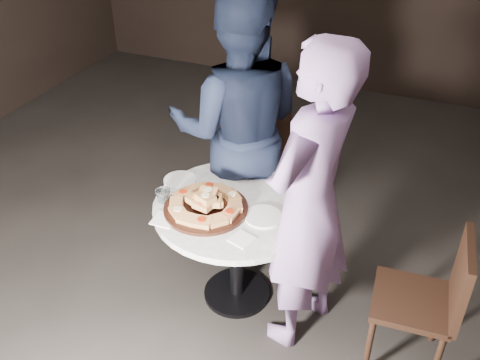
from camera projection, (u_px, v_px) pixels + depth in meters
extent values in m
plane|color=black|center=(211.00, 300.00, 3.29)|extent=(7.00, 7.00, 0.00)
cylinder|color=black|center=(237.00, 292.00, 3.33)|extent=(0.53, 0.53, 0.03)
cylinder|color=black|center=(237.00, 252.00, 3.14)|extent=(0.11, 0.11, 0.64)
cylinder|color=silver|center=(237.00, 207.00, 2.96)|extent=(1.21, 1.21, 0.04)
cylinder|color=black|center=(206.00, 208.00, 2.90)|extent=(0.51, 0.51, 0.02)
cube|color=#BA7F48|center=(230.00, 214.00, 2.81)|extent=(0.08, 0.10, 0.04)
cylinder|color=#B2280E|center=(230.00, 211.00, 2.80)|extent=(0.05, 0.05, 0.01)
cube|color=#BA7F48|center=(235.00, 206.00, 2.88)|extent=(0.11, 0.12, 0.04)
cube|color=#BA7F48|center=(232.00, 197.00, 2.94)|extent=(0.12, 0.12, 0.04)
cylinder|color=beige|center=(232.00, 194.00, 2.93)|extent=(0.06, 0.06, 0.01)
cube|color=#BA7F48|center=(223.00, 190.00, 3.00)|extent=(0.12, 0.11, 0.04)
cube|color=#BA7F48|center=(209.00, 188.00, 3.02)|extent=(0.11, 0.10, 0.04)
cylinder|color=#B2280E|center=(209.00, 185.00, 3.01)|extent=(0.05, 0.05, 0.01)
cube|color=#BA7F48|center=(195.00, 189.00, 3.01)|extent=(0.12, 0.12, 0.04)
cube|color=#BA7F48|center=(183.00, 195.00, 2.96)|extent=(0.11, 0.12, 0.04)
cylinder|color=#B2280E|center=(183.00, 192.00, 2.95)|extent=(0.06, 0.06, 0.01)
cube|color=#BA7F48|center=(177.00, 203.00, 2.90)|extent=(0.11, 0.12, 0.04)
cube|color=#BA7F48|center=(178.00, 212.00, 2.83)|extent=(0.12, 0.12, 0.04)
cylinder|color=beige|center=(178.00, 209.00, 2.82)|extent=(0.06, 0.06, 0.01)
cube|color=#BA7F48|center=(187.00, 219.00, 2.78)|extent=(0.10, 0.08, 0.04)
cube|color=#BA7F48|center=(202.00, 222.00, 2.75)|extent=(0.11, 0.09, 0.04)
cylinder|color=#B2280E|center=(202.00, 219.00, 2.74)|extent=(0.05, 0.05, 0.01)
cube|color=#BA7F48|center=(217.00, 221.00, 2.77)|extent=(0.12, 0.12, 0.04)
cube|color=#BA7F48|center=(215.00, 201.00, 2.86)|extent=(0.10, 0.11, 0.04)
cylinder|color=#2D6B1E|center=(215.00, 198.00, 2.85)|extent=(0.06, 0.06, 0.01)
cube|color=#BA7F48|center=(208.00, 194.00, 2.91)|extent=(0.10, 0.11, 0.04)
cylinder|color=beige|center=(208.00, 191.00, 2.90)|extent=(0.06, 0.06, 0.01)
cube|color=#BA7F48|center=(196.00, 198.00, 2.88)|extent=(0.11, 0.12, 0.04)
cylinder|color=orange|center=(196.00, 195.00, 2.87)|extent=(0.06, 0.06, 0.01)
cube|color=#BA7F48|center=(203.00, 205.00, 2.83)|extent=(0.11, 0.09, 0.04)
cylinder|color=#B2280E|center=(203.00, 202.00, 2.82)|extent=(0.05, 0.05, 0.01)
cube|color=#BA7F48|center=(215.00, 201.00, 2.86)|extent=(0.12, 0.12, 0.04)
cylinder|color=#2D6B1E|center=(215.00, 198.00, 2.85)|extent=(0.06, 0.06, 0.01)
cube|color=#BA7F48|center=(206.00, 198.00, 2.82)|extent=(0.12, 0.11, 0.04)
cylinder|color=beige|center=(206.00, 195.00, 2.81)|extent=(0.06, 0.06, 0.01)
cube|color=#BA7F48|center=(208.00, 193.00, 2.87)|extent=(0.11, 0.09, 0.04)
cylinder|color=beige|center=(208.00, 190.00, 2.85)|extent=(0.05, 0.05, 0.01)
cylinder|color=white|center=(180.00, 180.00, 3.14)|extent=(0.22, 0.22, 0.01)
cylinder|color=white|center=(263.00, 217.00, 2.85)|extent=(0.21, 0.21, 0.01)
imported|color=silver|center=(163.00, 196.00, 2.95)|extent=(0.10, 0.10, 0.08)
cube|color=white|center=(164.00, 220.00, 2.83)|extent=(0.13, 0.13, 0.01)
cube|color=white|center=(242.00, 239.00, 2.70)|extent=(0.14, 0.14, 0.01)
cube|color=black|center=(269.00, 147.00, 3.98)|extent=(0.43, 0.43, 0.04)
cube|color=black|center=(261.00, 134.00, 3.70)|extent=(0.41, 0.06, 0.44)
cylinder|color=black|center=(296.00, 165.00, 4.19)|extent=(0.04, 0.04, 0.44)
cylinder|color=black|center=(254.00, 157.00, 4.29)|extent=(0.04, 0.04, 0.44)
cylinder|color=black|center=(284.00, 189.00, 3.91)|extent=(0.04, 0.04, 0.44)
cylinder|color=black|center=(239.00, 180.00, 4.01)|extent=(0.04, 0.04, 0.44)
cube|color=black|center=(412.00, 301.00, 2.72)|extent=(0.42, 0.42, 0.04)
cube|color=black|center=(461.00, 280.00, 2.56)|extent=(0.07, 0.39, 0.42)
cylinder|color=black|center=(376.00, 300.00, 3.01)|extent=(0.04, 0.04, 0.42)
cylinder|color=black|center=(369.00, 345.00, 2.75)|extent=(0.04, 0.04, 0.42)
cylinder|color=black|center=(438.00, 314.00, 2.92)|extent=(0.04, 0.04, 0.42)
imported|color=black|center=(238.00, 129.00, 3.27)|extent=(1.04, 0.93, 1.78)
imported|color=#7E649C|center=(309.00, 204.00, 2.66)|extent=(0.57, 0.72, 1.73)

